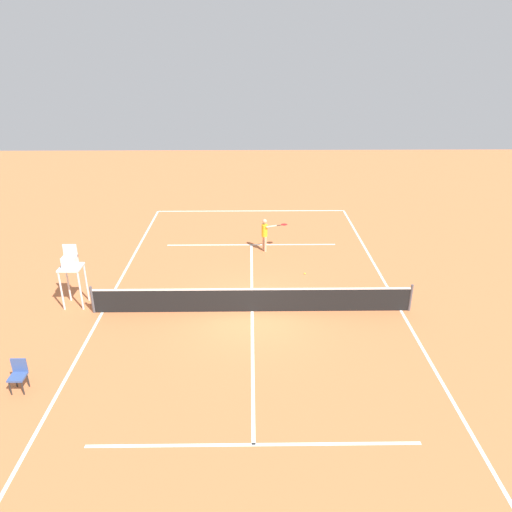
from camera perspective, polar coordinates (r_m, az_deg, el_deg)
ground_plane at (r=17.89m, az=-0.47°, el=-6.63°), size 60.00×60.00×0.00m
court_lines at (r=17.88m, az=-0.47°, el=-6.62°), size 11.23×23.72×0.01m
tennis_net at (r=17.64m, az=-0.47°, el=-5.24°), size 11.83×0.10×1.07m
player_serving at (r=22.69m, az=1.16°, el=2.87°), size 1.28×0.59×1.61m
tennis_ball at (r=20.76m, az=5.85°, el=-2.10°), size 0.07×0.07×0.07m
umpire_chair at (r=18.88m, az=-21.26°, el=-1.17°), size 0.80×0.80×2.41m
courtside_chair_near at (r=15.50m, az=-26.54°, el=-12.48°), size 0.44×0.46×0.95m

